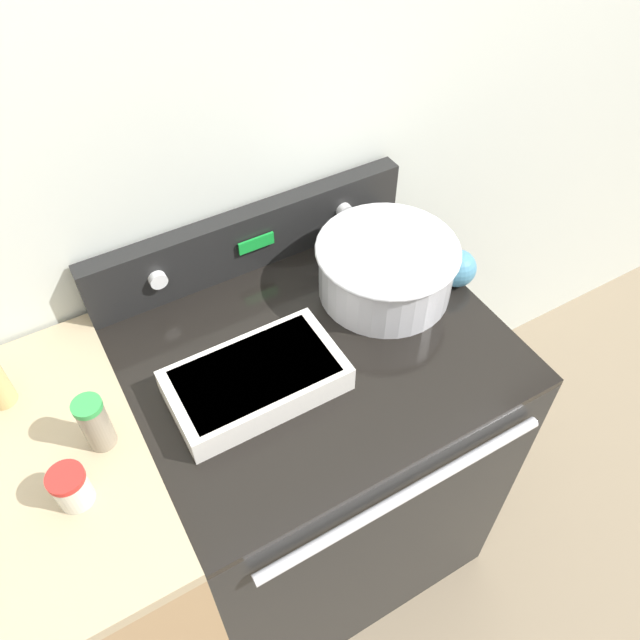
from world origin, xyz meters
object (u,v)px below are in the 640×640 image
Objects in this scene: mixing_bowl at (386,266)px; spice_jar_green_cap at (95,423)px; spice_jar_red_cap at (71,487)px; casserole_dish at (256,379)px; ladle at (455,267)px.

spice_jar_green_cap is (-0.70, -0.08, -0.00)m from mixing_bowl.
spice_jar_red_cap is (-0.07, -0.09, -0.02)m from spice_jar_green_cap.
spice_jar_red_cap is (-0.77, -0.17, -0.02)m from mixing_bowl.
mixing_bowl is 0.40m from casserole_dish.
casserole_dish is 4.29× the size of spice_jar_red_cap.
ladle is 2.35× the size of spice_jar_green_cap.
casserole_dish is 2.83× the size of spice_jar_green_cap.
spice_jar_red_cap reaches higher than casserole_dish.
mixing_bowl is 1.12× the size of ladle.
mixing_bowl is 0.93× the size of casserole_dish.
mixing_bowl is at bearing 12.55° from spice_jar_red_cap.
spice_jar_green_cap reaches higher than ladle.
ladle is at bearing 1.67° from spice_jar_green_cap.
mixing_bowl reaches higher than casserole_dish.
spice_jar_green_cap reaches higher than spice_jar_red_cap.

